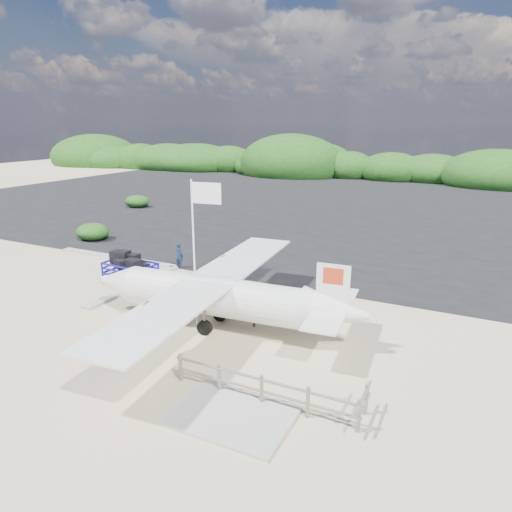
{
  "coord_description": "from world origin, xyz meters",
  "views": [
    {
      "loc": [
        11.24,
        -16.05,
        8.38
      ],
      "look_at": [
        1.82,
        3.12,
        2.08
      ],
      "focal_mm": 32.0,
      "sensor_mm": 36.0,
      "label": 1
    }
  ],
  "objects_px": {
    "signboard": "(241,322)",
    "aircraft_large": "(500,238)",
    "baggage_cart": "(132,285)",
    "crew_a": "(179,255)",
    "flagpole": "(197,326)",
    "crew_b": "(223,288)"
  },
  "relations": [
    {
      "from": "signboard",
      "to": "aircraft_large",
      "type": "xyz_separation_m",
      "value": [
        10.41,
        21.75,
        0.0
      ]
    },
    {
      "from": "crew_a",
      "to": "crew_b",
      "type": "distance_m",
      "value": 6.17
    },
    {
      "from": "signboard",
      "to": "crew_a",
      "type": "distance_m",
      "value": 8.69
    },
    {
      "from": "baggage_cart",
      "to": "signboard",
      "type": "bearing_deg",
      "value": -9.42
    },
    {
      "from": "aircraft_large",
      "to": "baggage_cart",
      "type": "bearing_deg",
      "value": 43.73
    },
    {
      "from": "baggage_cart",
      "to": "crew_b",
      "type": "bearing_deg",
      "value": 2.95
    },
    {
      "from": "crew_a",
      "to": "baggage_cart",
      "type": "bearing_deg",
      "value": 100.29
    },
    {
      "from": "flagpole",
      "to": "signboard",
      "type": "distance_m",
      "value": 1.93
    },
    {
      "from": "flagpole",
      "to": "signboard",
      "type": "bearing_deg",
      "value": 37.99
    },
    {
      "from": "signboard",
      "to": "aircraft_large",
      "type": "bearing_deg",
      "value": 74.64
    },
    {
      "from": "signboard",
      "to": "aircraft_large",
      "type": "relative_size",
      "value": 0.11
    },
    {
      "from": "crew_a",
      "to": "aircraft_large",
      "type": "distance_m",
      "value": 23.96
    },
    {
      "from": "crew_a",
      "to": "crew_b",
      "type": "xyz_separation_m",
      "value": [
        5.03,
        -3.57,
        -0.04
      ]
    },
    {
      "from": "baggage_cart",
      "to": "crew_b",
      "type": "relative_size",
      "value": 2.01
    },
    {
      "from": "flagpole",
      "to": "crew_a",
      "type": "distance_m",
      "value": 8.4
    },
    {
      "from": "baggage_cart",
      "to": "aircraft_large",
      "type": "bearing_deg",
      "value": 51.0
    },
    {
      "from": "baggage_cart",
      "to": "signboard",
      "type": "distance_m",
      "value": 7.68
    },
    {
      "from": "baggage_cart",
      "to": "crew_b",
      "type": "xyz_separation_m",
      "value": [
        5.63,
        0.03,
        0.74
      ]
    },
    {
      "from": "crew_a",
      "to": "crew_b",
      "type": "relative_size",
      "value": 1.06
    },
    {
      "from": "crew_b",
      "to": "aircraft_large",
      "type": "height_order",
      "value": "aircraft_large"
    },
    {
      "from": "baggage_cart",
      "to": "crew_b",
      "type": "distance_m",
      "value": 5.68
    },
    {
      "from": "crew_a",
      "to": "flagpole",
      "type": "bearing_deg",
      "value": 149.85
    }
  ]
}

